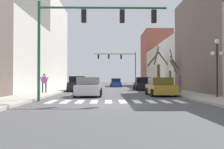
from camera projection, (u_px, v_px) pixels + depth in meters
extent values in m
plane|color=#4C4C4F|center=(117.00, 105.00, 14.61)|extent=(240.00, 240.00, 0.00)
cube|color=beige|center=(8.00, 57.00, 27.61)|extent=(6.00, 13.46, 7.59)
cube|color=beige|center=(41.00, 45.00, 41.73)|extent=(6.00, 14.67, 13.78)
cube|color=#66564C|center=(222.00, 42.00, 26.45)|extent=(6.00, 13.69, 10.37)
cube|color=beige|center=(186.00, 64.00, 38.61)|extent=(6.00, 10.70, 7.33)
cube|color=#BCB299|center=(167.00, 68.00, 50.54)|extent=(6.00, 13.17, 7.21)
cube|color=#934C3D|center=(156.00, 59.00, 62.40)|extent=(6.00, 10.45, 12.64)
cube|color=white|center=(51.00, 102.00, 16.49)|extent=(0.45, 2.60, 0.01)
cube|color=white|center=(66.00, 102.00, 16.51)|extent=(0.45, 2.60, 0.01)
cube|color=white|center=(80.00, 102.00, 16.52)|extent=(0.45, 2.60, 0.01)
cube|color=white|center=(94.00, 102.00, 16.54)|extent=(0.45, 2.60, 0.01)
cube|color=white|center=(109.00, 102.00, 16.56)|extent=(0.45, 2.60, 0.01)
cube|color=white|center=(123.00, 101.00, 16.57)|extent=(0.45, 2.60, 0.01)
cube|color=white|center=(137.00, 101.00, 16.59)|extent=(0.45, 2.60, 0.01)
cube|color=white|center=(151.00, 101.00, 16.60)|extent=(0.45, 2.60, 0.01)
cube|color=white|center=(165.00, 101.00, 16.62)|extent=(0.45, 2.60, 0.01)
cube|color=white|center=(179.00, 101.00, 16.64)|extent=(0.45, 2.60, 0.01)
cylinder|color=#236038|center=(39.00, 51.00, 16.93)|extent=(0.18, 0.18, 6.48)
cylinder|color=#236038|center=(103.00, 8.00, 17.05)|extent=(8.31, 0.14, 0.14)
cube|color=black|center=(84.00, 16.00, 17.02)|extent=(0.32, 0.28, 0.84)
cube|color=black|center=(122.00, 16.00, 17.07)|extent=(0.32, 0.28, 0.84)
cube|color=black|center=(154.00, 16.00, 17.10)|extent=(0.32, 0.28, 0.84)
cylinder|color=#236038|center=(135.00, 69.00, 51.05)|extent=(0.18, 0.18, 6.74)
cylinder|color=#236038|center=(115.00, 54.00, 51.03)|extent=(8.03, 0.14, 0.14)
cube|color=black|center=(121.00, 57.00, 51.04)|extent=(0.32, 0.28, 0.84)
cube|color=black|center=(109.00, 57.00, 51.00)|extent=(0.32, 0.28, 0.84)
cube|color=black|center=(98.00, 57.00, 50.96)|extent=(0.32, 0.28, 0.84)
cylinder|color=black|center=(217.00, 70.00, 18.74)|extent=(0.12, 0.12, 3.79)
sphere|color=white|center=(217.00, 41.00, 18.77)|extent=(0.36, 0.36, 0.36)
sphere|color=white|center=(213.00, 53.00, 18.75)|extent=(0.31, 0.31, 0.31)
sphere|color=white|center=(221.00, 53.00, 18.76)|extent=(0.31, 0.31, 0.31)
cube|color=silver|center=(89.00, 89.00, 21.85)|extent=(1.94, 4.81, 0.77)
cube|color=slate|center=(89.00, 81.00, 21.86)|extent=(1.78, 2.50, 0.63)
cylinder|color=black|center=(100.00, 93.00, 20.37)|extent=(0.22, 0.64, 0.64)
cylinder|color=black|center=(75.00, 93.00, 20.33)|extent=(0.22, 0.64, 0.64)
cylinder|color=black|center=(101.00, 91.00, 23.35)|extent=(0.22, 0.64, 0.64)
cylinder|color=black|center=(79.00, 91.00, 23.32)|extent=(0.22, 0.64, 0.64)
cube|color=navy|center=(116.00, 84.00, 47.43)|extent=(1.74, 4.43, 0.76)
cube|color=#0E1C46|center=(116.00, 80.00, 47.44)|extent=(1.60, 2.30, 0.62)
cylinder|color=black|center=(111.00, 85.00, 48.78)|extent=(0.22, 0.64, 0.64)
cylinder|color=black|center=(120.00, 85.00, 48.82)|extent=(0.22, 0.64, 0.64)
cylinder|color=black|center=(111.00, 85.00, 46.04)|extent=(0.22, 0.64, 0.64)
cylinder|color=black|center=(121.00, 85.00, 46.07)|extent=(0.22, 0.64, 0.64)
cube|color=black|center=(78.00, 86.00, 30.77)|extent=(1.87, 4.34, 0.87)
cube|color=black|center=(78.00, 79.00, 30.79)|extent=(1.72, 2.26, 0.71)
cylinder|color=black|center=(71.00, 88.00, 32.10)|extent=(0.22, 0.64, 0.64)
cylinder|color=black|center=(87.00, 88.00, 32.13)|extent=(0.22, 0.64, 0.64)
cylinder|color=black|center=(68.00, 89.00, 29.41)|extent=(0.22, 0.64, 0.64)
cylinder|color=black|center=(85.00, 89.00, 29.44)|extent=(0.22, 0.64, 0.64)
cube|color=#A38423|center=(160.00, 89.00, 22.54)|extent=(1.86, 4.87, 0.76)
cube|color=#594813|center=(160.00, 81.00, 22.55)|extent=(1.71, 2.53, 0.62)
cylinder|color=black|center=(147.00, 91.00, 24.02)|extent=(0.22, 0.64, 0.64)
cylinder|color=black|center=(167.00, 91.00, 24.06)|extent=(0.22, 0.64, 0.64)
cylinder|color=black|center=(152.00, 93.00, 21.01)|extent=(0.22, 0.64, 0.64)
cylinder|color=black|center=(176.00, 93.00, 21.04)|extent=(0.22, 0.64, 0.64)
cube|color=black|center=(143.00, 86.00, 33.81)|extent=(1.86, 4.44, 0.82)
cube|color=black|center=(143.00, 80.00, 33.83)|extent=(1.72, 2.31, 0.67)
cylinder|color=black|center=(134.00, 87.00, 35.17)|extent=(0.22, 0.64, 0.64)
cylinder|color=black|center=(148.00, 87.00, 35.20)|extent=(0.22, 0.64, 0.64)
cylinder|color=black|center=(136.00, 88.00, 32.42)|extent=(0.22, 0.64, 0.64)
cylinder|color=black|center=(152.00, 88.00, 32.45)|extent=(0.22, 0.64, 0.64)
cylinder|color=#282D47|center=(46.00, 88.00, 24.91)|extent=(0.13, 0.13, 0.86)
cylinder|color=#282D47|center=(43.00, 88.00, 24.87)|extent=(0.13, 0.13, 0.86)
cube|color=#9E4C93|center=(44.00, 80.00, 24.91)|extent=(0.44, 0.28, 0.68)
sphere|color=#8C664C|center=(44.00, 75.00, 24.91)|extent=(0.24, 0.24, 0.24)
cylinder|color=#9E4C93|center=(47.00, 80.00, 24.94)|extent=(0.30, 0.13, 0.65)
cylinder|color=#9E4C93|center=(42.00, 80.00, 24.87)|extent=(0.30, 0.13, 0.65)
cylinder|color=#7A705B|center=(180.00, 89.00, 24.52)|extent=(0.11, 0.11, 0.77)
cylinder|color=#7A705B|center=(179.00, 89.00, 24.28)|extent=(0.11, 0.11, 0.77)
cube|color=#9E4C93|center=(180.00, 81.00, 24.41)|extent=(0.37, 0.43, 0.60)
sphere|color=brown|center=(180.00, 77.00, 24.42)|extent=(0.21, 0.21, 0.21)
cylinder|color=#9E4C93|center=(180.00, 82.00, 24.60)|extent=(0.20, 0.27, 0.58)
cylinder|color=#9E4C93|center=(179.00, 82.00, 24.22)|extent=(0.20, 0.27, 0.58)
cylinder|color=brown|center=(159.00, 76.00, 37.69)|extent=(0.42, 0.42, 3.38)
cylinder|color=brown|center=(153.00, 59.00, 37.75)|extent=(1.74, 0.30, 2.14)
cylinder|color=brown|center=(163.00, 59.00, 37.52)|extent=(1.48, 0.65, 2.11)
cylinder|color=brown|center=(156.00, 56.00, 37.38)|extent=(0.96, 0.92, 2.67)
cylinder|color=brown|center=(170.00, 80.00, 31.47)|extent=(0.30, 0.30, 2.28)
cylinder|color=brown|center=(176.00, 64.00, 31.62)|extent=(1.60, 0.39, 2.11)
cylinder|color=brown|center=(173.00, 67.00, 31.64)|extent=(1.03, 0.43, 1.59)
cylinder|color=brown|center=(172.00, 60.00, 31.04)|extent=(0.48, 1.08, 2.77)
cylinder|color=brown|center=(175.00, 65.00, 31.05)|extent=(0.95, 1.10, 1.54)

